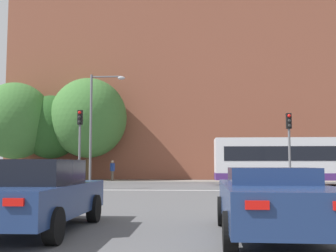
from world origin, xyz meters
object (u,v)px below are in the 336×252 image
at_px(pedestrian_waiting, 224,168).
at_px(pedestrian_walking_east, 112,169).
at_px(traffic_light_near_right, 289,138).
at_px(street_lamp_junction, 97,117).
at_px(car_saloon_left, 33,194).
at_px(car_roadster_right, 273,200).
at_px(traffic_light_near_left, 80,136).
at_px(bus_crossing_lead, 313,160).

distance_m(pedestrian_waiting, pedestrian_walking_east, 8.89).
distance_m(traffic_light_near_right, street_lamp_junction, 12.92).
relative_size(car_saloon_left, car_roadster_right, 0.96).
bearing_deg(traffic_light_near_left, bus_crossing_lead, 20.26).
xyz_separation_m(street_lamp_junction, pedestrian_walking_east, (-0.04, 5.77, -3.56)).
distance_m(street_lamp_junction, pedestrian_walking_east, 6.78).
bearing_deg(traffic_light_near_left, traffic_light_near_right, -2.59).
height_order(car_saloon_left, street_lamp_junction, street_lamp_junction).
height_order(bus_crossing_lead, pedestrian_walking_east, bus_crossing_lead).
height_order(car_roadster_right, traffic_light_near_left, traffic_light_near_left).
bearing_deg(traffic_light_near_left, car_roadster_right, -61.78).
bearing_deg(street_lamp_junction, traffic_light_near_right, -26.88).
relative_size(bus_crossing_lead, street_lamp_junction, 1.68).
bearing_deg(car_saloon_left, street_lamp_junction, 99.80).
bearing_deg(street_lamp_junction, traffic_light_near_left, -86.52).
relative_size(street_lamp_junction, pedestrian_waiting, 4.28).
distance_m(car_saloon_left, bus_crossing_lead, 21.90).
bearing_deg(street_lamp_junction, bus_crossing_lead, -0.84).
xyz_separation_m(car_roadster_right, street_lamp_junction, (-8.02, 19.63, 3.84)).
xyz_separation_m(car_roadster_right, bus_crossing_lead, (6.05, 19.42, 0.92)).
relative_size(car_roadster_right, bus_crossing_lead, 0.38).
xyz_separation_m(car_roadster_right, pedestrian_waiting, (0.83, 25.53, 0.33)).
distance_m(street_lamp_junction, pedestrian_waiting, 11.21).
bearing_deg(traffic_light_near_right, traffic_light_near_left, 177.41).
xyz_separation_m(car_roadster_right, pedestrian_walking_east, (-8.06, 25.40, 0.28)).
relative_size(car_roadster_right, traffic_light_near_left, 1.10).
xyz_separation_m(traffic_light_near_left, pedestrian_waiting, (8.53, 11.19, -1.86)).
bearing_deg(pedestrian_walking_east, traffic_light_near_left, -34.99).
bearing_deg(bus_crossing_lead, traffic_light_near_left, -69.74).
bearing_deg(traffic_light_near_left, pedestrian_waiting, 52.67).
bearing_deg(bus_crossing_lead, car_roadster_right, -17.31).
xyz_separation_m(car_saloon_left, traffic_light_near_right, (8.15, 13.44, 1.93)).
bearing_deg(pedestrian_walking_east, car_saloon_left, -29.36).
distance_m(traffic_light_near_left, street_lamp_junction, 5.54).
height_order(street_lamp_junction, pedestrian_waiting, street_lamp_junction).
distance_m(bus_crossing_lead, pedestrian_waiting, 8.06).
bearing_deg(pedestrian_waiting, street_lamp_junction, -47.74).
bearing_deg(traffic_light_near_right, car_saloon_left, -121.24).
relative_size(bus_crossing_lead, pedestrian_walking_east, 7.53).
distance_m(bus_crossing_lead, traffic_light_near_left, 14.71).
height_order(car_roadster_right, street_lamp_junction, street_lamp_junction).
bearing_deg(pedestrian_waiting, bus_crossing_lead, 49.09).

